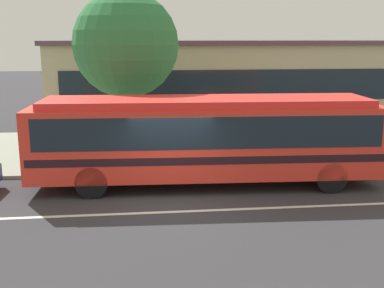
{
  "coord_description": "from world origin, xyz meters",
  "views": [
    {
      "loc": [
        -0.9,
        -13.35,
        4.79
      ],
      "look_at": [
        0.83,
        2.1,
        1.3
      ],
      "focal_mm": 44.14,
      "sensor_mm": 36.0,
      "label": 1
    }
  ],
  "objects_px": {
    "street_tree_near_stop": "(126,45)",
    "transit_bus": "(207,135)",
    "pedestrian_walking_along_curb": "(256,135)",
    "bus_stop_sign": "(315,119)",
    "pedestrian_waiting_near_sign": "(124,135)"
  },
  "relations": [
    {
      "from": "street_tree_near_stop",
      "to": "transit_bus",
      "type": "bearing_deg",
      "value": -57.83
    },
    {
      "from": "pedestrian_walking_along_curb",
      "to": "bus_stop_sign",
      "type": "bearing_deg",
      "value": -6.97
    },
    {
      "from": "transit_bus",
      "to": "pedestrian_walking_along_curb",
      "type": "relative_size",
      "value": 6.54
    },
    {
      "from": "pedestrian_walking_along_curb",
      "to": "street_tree_near_stop",
      "type": "distance_m",
      "value": 6.25
    },
    {
      "from": "pedestrian_waiting_near_sign",
      "to": "street_tree_near_stop",
      "type": "height_order",
      "value": "street_tree_near_stop"
    },
    {
      "from": "transit_bus",
      "to": "pedestrian_waiting_near_sign",
      "type": "xyz_separation_m",
      "value": [
        -2.8,
        3.07,
        -0.56
      ]
    },
    {
      "from": "transit_bus",
      "to": "pedestrian_waiting_near_sign",
      "type": "distance_m",
      "value": 4.19
    },
    {
      "from": "street_tree_near_stop",
      "to": "pedestrian_walking_along_curb",
      "type": "bearing_deg",
      "value": -20.84
    },
    {
      "from": "pedestrian_waiting_near_sign",
      "to": "pedestrian_walking_along_curb",
      "type": "bearing_deg",
      "value": -8.01
    },
    {
      "from": "pedestrian_walking_along_curb",
      "to": "street_tree_near_stop",
      "type": "xyz_separation_m",
      "value": [
        -4.91,
        1.87,
        3.38
      ]
    },
    {
      "from": "transit_bus",
      "to": "pedestrian_waiting_near_sign",
      "type": "height_order",
      "value": "transit_bus"
    },
    {
      "from": "transit_bus",
      "to": "street_tree_near_stop",
      "type": "relative_size",
      "value": 1.75
    },
    {
      "from": "transit_bus",
      "to": "bus_stop_sign",
      "type": "relative_size",
      "value": 4.39
    },
    {
      "from": "transit_bus",
      "to": "bus_stop_sign",
      "type": "bearing_deg",
      "value": 25.06
    },
    {
      "from": "transit_bus",
      "to": "bus_stop_sign",
      "type": "height_order",
      "value": "transit_bus"
    }
  ]
}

